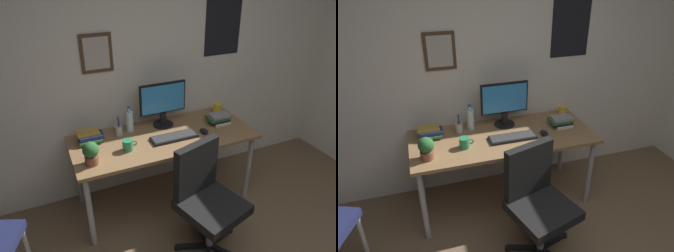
# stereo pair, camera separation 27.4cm
# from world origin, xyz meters

# --- Properties ---
(wall_back) EXTENTS (4.40, 0.10, 2.60)m
(wall_back) POSITION_xyz_m (-0.00, 2.15, 1.30)
(wall_back) COLOR silver
(wall_back) RESTS_ON ground_plane
(desk) EXTENTS (1.69, 0.72, 0.75)m
(desk) POSITION_xyz_m (-0.10, 1.71, 0.67)
(desk) COLOR #936D47
(desk) RESTS_ON ground_plane
(office_chair) EXTENTS (0.58, 0.59, 0.95)m
(office_chair) POSITION_xyz_m (-0.02, 1.05, 0.53)
(office_chair) COLOR black
(office_chair) RESTS_ON ground_plane
(monitor) EXTENTS (0.46, 0.20, 0.43)m
(monitor) POSITION_xyz_m (-0.02, 1.91, 0.99)
(monitor) COLOR black
(monitor) RESTS_ON desk
(keyboard) EXTENTS (0.43, 0.15, 0.03)m
(keyboard) POSITION_xyz_m (-0.03, 1.63, 0.76)
(keyboard) COLOR black
(keyboard) RESTS_ON desk
(computer_mouse) EXTENTS (0.06, 0.11, 0.04)m
(computer_mouse) POSITION_xyz_m (0.27, 1.61, 0.76)
(computer_mouse) COLOR black
(computer_mouse) RESTS_ON desk
(water_bottle) EXTENTS (0.07, 0.07, 0.25)m
(water_bottle) POSITION_xyz_m (-0.36, 1.92, 0.85)
(water_bottle) COLOR silver
(water_bottle) RESTS_ON desk
(coffee_mug_near) EXTENTS (0.13, 0.09, 0.10)m
(coffee_mug_near) POSITION_xyz_m (-0.47, 1.61, 0.79)
(coffee_mug_near) COLOR #2D8C59
(coffee_mug_near) RESTS_ON desk
(coffee_mug_far) EXTENTS (0.11, 0.07, 0.10)m
(coffee_mug_far) POSITION_xyz_m (0.61, 1.94, 0.80)
(coffee_mug_far) COLOR yellow
(coffee_mug_far) RESTS_ON desk
(potted_plant) EXTENTS (0.13, 0.13, 0.20)m
(potted_plant) POSITION_xyz_m (-0.80, 1.53, 0.85)
(potted_plant) COLOR brown
(potted_plant) RESTS_ON desk
(pen_cup) EXTENTS (0.07, 0.07, 0.20)m
(pen_cup) POSITION_xyz_m (-0.48, 1.89, 0.80)
(pen_cup) COLOR #9EA0A5
(pen_cup) RESTS_ON desk
(book_stack_left) EXTENTS (0.22, 0.17, 0.10)m
(book_stack_left) POSITION_xyz_m (-0.74, 1.88, 0.79)
(book_stack_left) COLOR silver
(book_stack_left) RESTS_ON desk
(book_stack_right) EXTENTS (0.22, 0.17, 0.11)m
(book_stack_right) POSITION_xyz_m (0.50, 1.73, 0.80)
(book_stack_right) COLOR silver
(book_stack_right) RESTS_ON desk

